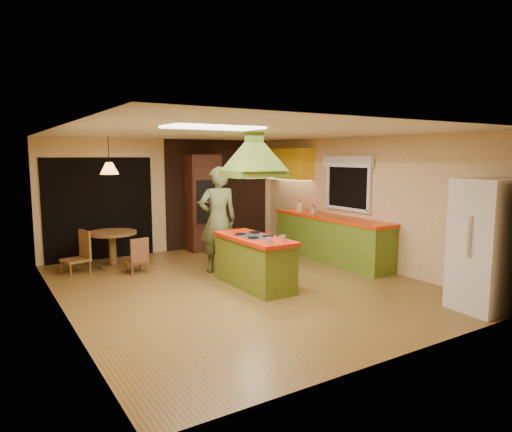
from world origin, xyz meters
TOP-DOWN VIEW (x-y plane):
  - ground at (0.00, 0.00)m, footprint 6.50×6.50m
  - room_walls at (0.00, 0.00)m, footprint 5.50×6.50m
  - ceiling_plane at (0.00, 0.00)m, footprint 6.50×6.50m
  - brick_panel at (1.25, 3.23)m, footprint 2.64×0.03m
  - nook_opening at (-1.50, 3.23)m, footprint 2.20×0.03m
  - right_counter at (2.45, 0.60)m, footprint 0.62×3.05m
  - upper_cabinets at (2.57, 2.20)m, footprint 0.34×1.40m
  - window_right at (2.70, 0.40)m, footprint 0.12×1.35m
  - fluor_panel at (-1.10, -1.20)m, footprint 1.20×0.60m
  - kitchen_island at (0.13, -0.17)m, footprint 0.68×1.66m
  - range_hood at (0.13, -0.17)m, footprint 0.95×0.71m
  - man at (0.08, 1.01)m, footprint 0.79×0.60m
  - refrigerator at (2.24, -2.84)m, footprint 0.80×0.76m
  - wall_oven at (0.70, 2.95)m, footprint 0.73×0.62m
  - dining_table at (-1.49, 2.37)m, footprint 0.92×0.92m
  - chair_left at (-2.19, 2.27)m, footprint 0.52×0.52m
  - chair_near at (-1.24, 1.72)m, footprint 0.41×0.41m
  - pendant_lamp at (-1.49, 2.37)m, footprint 0.38×0.38m
  - canister_large at (2.40, 1.59)m, footprint 0.17×0.17m
  - canister_medium at (2.40, 1.57)m, footprint 0.20×0.20m
  - canister_small at (2.40, 1.11)m, footprint 0.15×0.15m

SIDE VIEW (x-z plane):
  - ground at x=0.00m, z-range 0.00..0.00m
  - chair_near at x=-1.24m, z-range 0.00..0.66m
  - chair_left at x=-2.19m, z-range 0.00..0.78m
  - kitchen_island at x=0.13m, z-range 0.00..0.85m
  - right_counter at x=2.45m, z-range 0.00..0.92m
  - dining_table at x=-1.49m, z-range 0.14..0.83m
  - refrigerator at x=2.24m, z-range 0.00..1.83m
  - man at x=0.08m, z-range 0.00..1.94m
  - canister_small at x=2.40m, z-range 0.92..1.07m
  - canister_large at x=2.40m, z-range 0.92..1.13m
  - canister_medium at x=2.40m, z-range 0.92..1.13m
  - nook_opening at x=-1.50m, z-range 0.00..2.10m
  - wall_oven at x=0.70m, z-range 0.00..2.16m
  - room_walls at x=0.00m, z-range -2.00..4.50m
  - brick_panel at x=1.25m, z-range 0.00..2.50m
  - window_right at x=2.70m, z-range 1.24..2.30m
  - pendant_lamp at x=-1.49m, z-range 1.79..2.01m
  - upper_cabinets at x=2.57m, z-range 1.60..2.30m
  - range_hood at x=0.13m, z-range 1.86..2.65m
  - fluor_panel at x=-1.10m, z-range 2.47..2.50m
  - ceiling_plane at x=0.00m, z-range 2.50..2.50m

